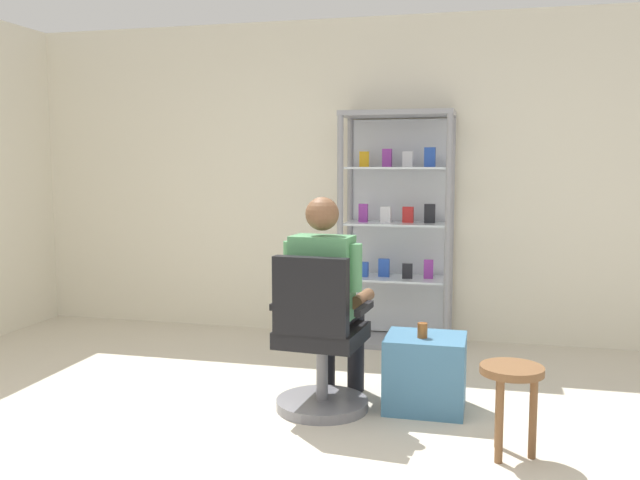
{
  "coord_description": "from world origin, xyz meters",
  "views": [
    {
      "loc": [
        1.14,
        -2.84,
        1.49
      ],
      "look_at": [
        0.09,
        1.38,
        1.0
      ],
      "focal_mm": 38.58,
      "sensor_mm": 36.0,
      "label": 1
    }
  ],
  "objects_px": {
    "display_cabinet_main": "(397,227)",
    "office_chair": "(319,348)",
    "storage_crate": "(425,373)",
    "wooden_stool": "(511,385)",
    "tea_glass": "(422,330)",
    "seated_shopkeeper": "(328,290)"
  },
  "relations": [
    {
      "from": "display_cabinet_main",
      "to": "seated_shopkeeper",
      "type": "bearing_deg",
      "value": -97.84
    },
    {
      "from": "display_cabinet_main",
      "to": "seated_shopkeeper",
      "type": "distance_m",
      "value": 1.61
    },
    {
      "from": "seated_shopkeeper",
      "to": "tea_glass",
      "type": "height_order",
      "value": "seated_shopkeeper"
    },
    {
      "from": "seated_shopkeeper",
      "to": "storage_crate",
      "type": "relative_size",
      "value": 2.72
    },
    {
      "from": "storage_crate",
      "to": "wooden_stool",
      "type": "bearing_deg",
      "value": -50.19
    },
    {
      "from": "office_chair",
      "to": "wooden_stool",
      "type": "relative_size",
      "value": 2.04
    },
    {
      "from": "office_chair",
      "to": "tea_glass",
      "type": "height_order",
      "value": "office_chair"
    },
    {
      "from": "storage_crate",
      "to": "seated_shopkeeper",
      "type": "bearing_deg",
      "value": -175.56
    },
    {
      "from": "tea_glass",
      "to": "storage_crate",
      "type": "bearing_deg",
      "value": 67.32
    },
    {
      "from": "office_chair",
      "to": "tea_glass",
      "type": "bearing_deg",
      "value": 15.85
    },
    {
      "from": "office_chair",
      "to": "seated_shopkeeper",
      "type": "xyz_separation_m",
      "value": [
        0.01,
        0.16,
        0.32
      ]
    },
    {
      "from": "seated_shopkeeper",
      "to": "display_cabinet_main",
      "type": "bearing_deg",
      "value": 82.16
    },
    {
      "from": "display_cabinet_main",
      "to": "storage_crate",
      "type": "xyz_separation_m",
      "value": [
        0.38,
        -1.53,
        -0.74
      ]
    },
    {
      "from": "office_chair",
      "to": "seated_shopkeeper",
      "type": "distance_m",
      "value": 0.36
    },
    {
      "from": "seated_shopkeeper",
      "to": "storage_crate",
      "type": "height_order",
      "value": "seated_shopkeeper"
    },
    {
      "from": "seated_shopkeeper",
      "to": "tea_glass",
      "type": "bearing_deg",
      "value": 0.54
    },
    {
      "from": "storage_crate",
      "to": "display_cabinet_main",
      "type": "bearing_deg",
      "value": 103.98
    },
    {
      "from": "storage_crate",
      "to": "tea_glass",
      "type": "xyz_separation_m",
      "value": [
        -0.02,
        -0.04,
        0.27
      ]
    },
    {
      "from": "display_cabinet_main",
      "to": "storage_crate",
      "type": "relative_size",
      "value": 4.01
    },
    {
      "from": "display_cabinet_main",
      "to": "office_chair",
      "type": "bearing_deg",
      "value": -97.53
    },
    {
      "from": "display_cabinet_main",
      "to": "seated_shopkeeper",
      "type": "relative_size",
      "value": 1.47
    },
    {
      "from": "office_chair",
      "to": "seated_shopkeeper",
      "type": "bearing_deg",
      "value": 85.4
    }
  ]
}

